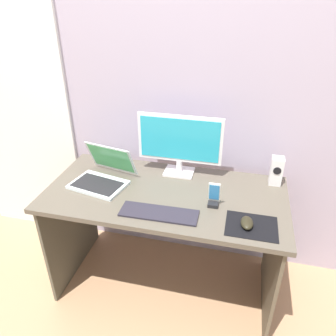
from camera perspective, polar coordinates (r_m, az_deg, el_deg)
ground_plane at (r=2.33m, az=-0.44°, el=-19.39°), size 8.00×8.00×0.00m
wall_back at (r=2.00m, az=2.36°, el=14.84°), size 6.00×0.04×2.50m
door_left at (r=2.53m, az=-25.17°, el=9.59°), size 0.82×0.02×2.02m
desk at (r=1.93m, az=-0.50°, el=-8.06°), size 1.36×0.67×0.73m
monitor at (r=1.94m, az=2.06°, el=4.49°), size 0.51×0.14×0.38m
speaker_right at (r=1.98m, az=18.54°, el=-0.48°), size 0.07×0.07×0.17m
laptop at (r=1.95m, az=-11.42°, el=-1.32°), size 0.36×0.36×0.21m
keyboard_external at (r=1.68m, az=-1.60°, el=-7.95°), size 0.41×0.14×0.01m
mousepad at (r=1.65m, az=14.48°, el=-9.86°), size 0.25×0.20×0.00m
mouse at (r=1.63m, az=13.72°, el=-9.37°), size 0.07×0.10×0.04m
phone_in_dock at (r=1.73m, az=8.06°, el=-5.17°), size 0.06×0.06×0.14m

